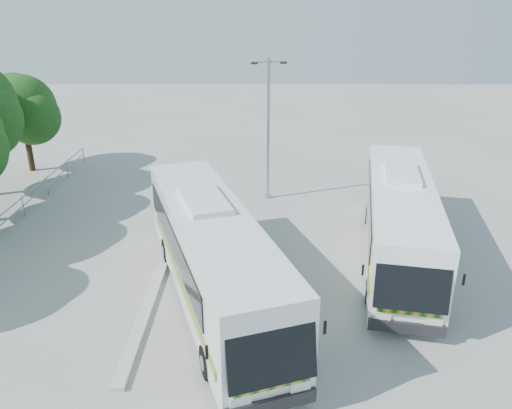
{
  "coord_description": "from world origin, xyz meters",
  "views": [
    {
      "loc": [
        1.49,
        -16.52,
        9.66
      ],
      "look_at": [
        1.4,
        2.87,
        1.89
      ],
      "focal_mm": 35.0,
      "sensor_mm": 36.0,
      "label": 1
    }
  ],
  "objects_px": {
    "coach_main": "(212,254)",
    "lamppost": "(268,124)",
    "coach_adjacent": "(399,218)",
    "tree_far_e": "(23,109)"
  },
  "relations": [
    {
      "from": "tree_far_e",
      "to": "coach_adjacent",
      "type": "distance_m",
      "value": 22.97
    },
    {
      "from": "coach_adjacent",
      "to": "tree_far_e",
      "type": "bearing_deg",
      "value": 161.04
    },
    {
      "from": "coach_adjacent",
      "to": "coach_main",
      "type": "bearing_deg",
      "value": -144.68
    },
    {
      "from": "tree_far_e",
      "to": "coach_adjacent",
      "type": "relative_size",
      "value": 0.5
    },
    {
      "from": "coach_main",
      "to": "lamppost",
      "type": "height_order",
      "value": "lamppost"
    },
    {
      "from": "lamppost",
      "to": "tree_far_e",
      "type": "bearing_deg",
      "value": 152.39
    },
    {
      "from": "coach_main",
      "to": "lamppost",
      "type": "distance_m",
      "value": 10.45
    },
    {
      "from": "tree_far_e",
      "to": "lamppost",
      "type": "distance_m",
      "value": 15.37
    },
    {
      "from": "coach_main",
      "to": "lamppost",
      "type": "relative_size",
      "value": 1.66
    },
    {
      "from": "tree_far_e",
      "to": "lamppost",
      "type": "xyz_separation_m",
      "value": [
        14.63,
        -4.73,
        0.13
      ]
    }
  ]
}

